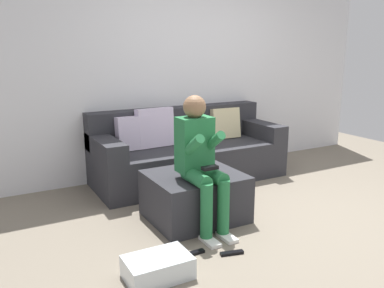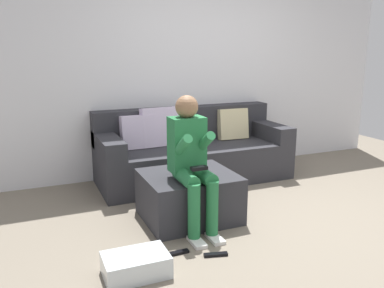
% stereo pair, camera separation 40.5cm
% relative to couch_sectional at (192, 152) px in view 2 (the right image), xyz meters
% --- Properties ---
extents(ground_plane, '(7.27, 7.27, 0.00)m').
position_rel_couch_sectional_xyz_m(ground_plane, '(0.29, -1.58, -0.34)').
color(ground_plane, slate).
extents(wall_back, '(5.59, 0.10, 2.53)m').
position_rel_couch_sectional_xyz_m(wall_back, '(0.29, 0.43, 0.93)').
color(wall_back, silver).
rests_on(wall_back, ground_plane).
extents(couch_sectional, '(2.30, 0.89, 0.90)m').
position_rel_couch_sectional_xyz_m(couch_sectional, '(0.00, 0.00, 0.00)').
color(couch_sectional, '#2D2D33').
rests_on(couch_sectional, ground_plane).
extents(ottoman, '(0.84, 0.73, 0.44)m').
position_rel_couch_sectional_xyz_m(ottoman, '(-0.49, -1.08, -0.12)').
color(ottoman, '#2D2D33').
rests_on(ottoman, ground_plane).
extents(person_seated, '(0.30, 0.62, 1.18)m').
position_rel_couch_sectional_xyz_m(person_seated, '(-0.55, -1.28, 0.32)').
color(person_seated, '#26723F').
rests_on(person_seated, ground_plane).
extents(storage_bin, '(0.46, 0.30, 0.16)m').
position_rel_couch_sectional_xyz_m(storage_bin, '(-1.21, -1.84, -0.26)').
color(storage_bin, silver).
rests_on(storage_bin, ground_plane).
extents(remote_near_ottoman, '(0.19, 0.09, 0.02)m').
position_rel_couch_sectional_xyz_m(remote_near_ottoman, '(-0.57, -1.82, -0.32)').
color(remote_near_ottoman, black).
rests_on(remote_near_ottoman, ground_plane).
extents(remote_by_storage_bin, '(0.18, 0.05, 0.02)m').
position_rel_couch_sectional_xyz_m(remote_by_storage_bin, '(-0.83, -1.68, -0.32)').
color(remote_by_storage_bin, black).
rests_on(remote_by_storage_bin, ground_plane).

